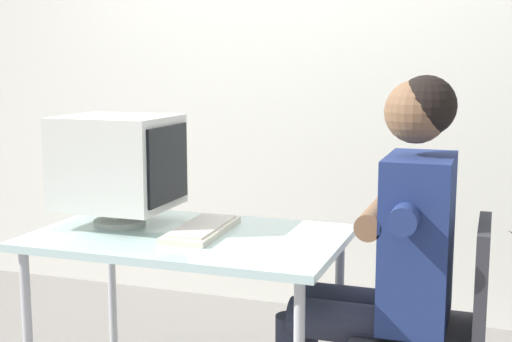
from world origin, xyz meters
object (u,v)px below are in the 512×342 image
desk (189,250)px  keyboard (202,229)px  crt_monitor (119,163)px  office_chair (439,323)px  person_seated (388,250)px

desk → keyboard: (0.04, 0.02, 0.08)m
crt_monitor → office_chair: size_ratio=0.51×
desk → crt_monitor: crt_monitor is taller
crt_monitor → keyboard: bearing=-3.7°
crt_monitor → keyboard: size_ratio=1.01×
keyboard → desk: bearing=-150.3°
desk → keyboard: size_ratio=2.68×
keyboard → person_seated: person_seated is taller
office_chair → person_seated: size_ratio=0.64×
crt_monitor → office_chair: (1.23, 0.00, -0.50)m
crt_monitor → keyboard: (0.36, -0.02, -0.23)m
desk → office_chair: size_ratio=1.36×
office_chair → keyboard: bearing=-178.4°
person_seated → desk: bearing=-176.1°
office_chair → person_seated: (-0.18, -0.00, 0.24)m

